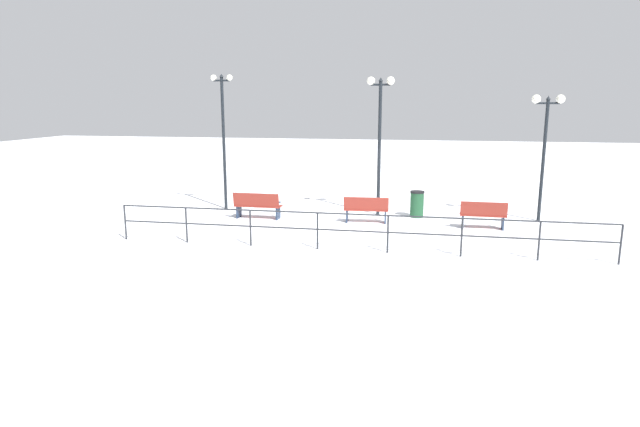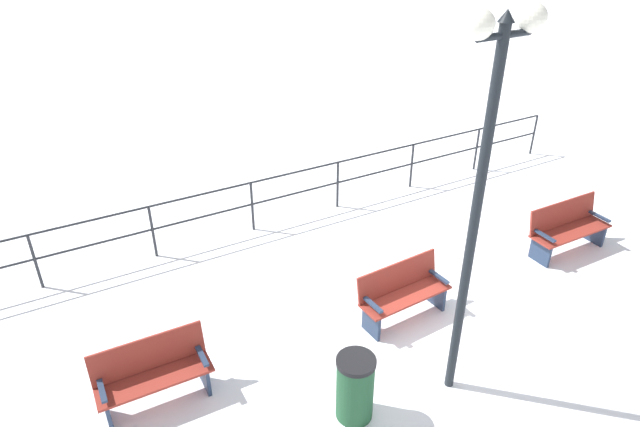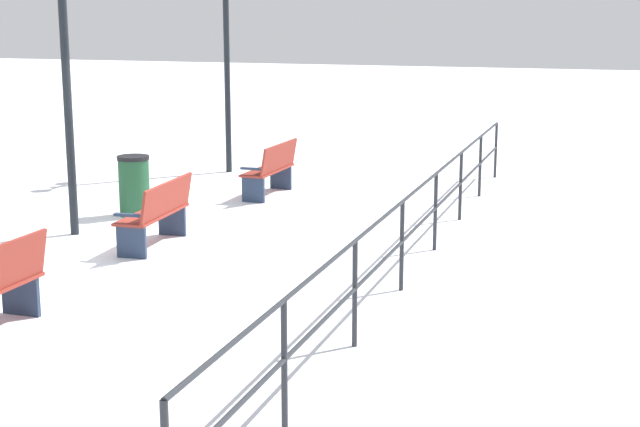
{
  "view_description": "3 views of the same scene",
  "coord_description": "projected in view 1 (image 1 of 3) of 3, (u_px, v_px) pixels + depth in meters",
  "views": [
    {
      "loc": [
        -17.76,
        -1.83,
        4.03
      ],
      "look_at": [
        -2.77,
        1.03,
        0.85
      ],
      "focal_mm": 30.49,
      "sensor_mm": 36.0,
      "label": 1
    },
    {
      "loc": [
        5.35,
        -4.43,
        5.68
      ],
      "look_at": [
        -1.76,
        -0.43,
        1.07
      ],
      "focal_mm": 31.15,
      "sensor_mm": 36.0,
      "label": 2
    },
    {
      "loc": [
        -5.84,
        11.17,
        3.15
      ],
      "look_at": [
        -2.26,
        0.13,
        0.64
      ],
      "focal_mm": 53.77,
      "sensor_mm": 36.0,
      "label": 3
    }
  ],
  "objects": [
    {
      "name": "lamppost_far",
      "position": [
        223.0,
        124.0,
        20.05
      ],
      "size": [
        0.22,
        0.83,
        4.99
      ],
      "color": "black",
      "rests_on": "ground"
    },
    {
      "name": "lamppost_near",
      "position": [
        546.0,
        129.0,
        17.99
      ],
      "size": [
        0.3,
        1.05,
        4.23
      ],
      "color": "black",
      "rests_on": "ground"
    },
    {
      "name": "lamppost_middle",
      "position": [
        380.0,
        118.0,
        18.94
      ],
      "size": [
        0.29,
        0.97,
        4.85
      ],
      "color": "black",
      "rests_on": "ground"
    },
    {
      "name": "bench_second",
      "position": [
        366.0,
        209.0,
        18.19
      ],
      "size": [
        0.58,
        1.51,
        0.9
      ],
      "rotation": [
        0.0,
        0.0,
        0.05
      ],
      "color": "maroon",
      "rests_on": "ground"
    },
    {
      "name": "trash_bin",
      "position": [
        417.0,
        204.0,
        19.1
      ],
      "size": [
        0.49,
        0.49,
        0.93
      ],
      "color": "#1E4C2D",
      "rests_on": "ground"
    },
    {
      "name": "bench_third",
      "position": [
        257.0,
        205.0,
        18.82
      ],
      "size": [
        0.57,
        1.64,
        0.93
      ],
      "rotation": [
        0.0,
        0.0,
        -0.02
      ],
      "color": "maroon",
      "rests_on": "ground"
    },
    {
      "name": "ground_plane",
      "position": [
        366.0,
        223.0,
        18.24
      ],
      "size": [
        80.0,
        80.0,
        0.0
      ],
      "primitive_type": "plane",
      "color": "white",
      "rests_on": "ground"
    },
    {
      "name": "waterfront_railing",
      "position": [
        352.0,
        226.0,
        14.72
      ],
      "size": [
        0.05,
        13.54,
        1.05
      ],
      "color": "#26282D",
      "rests_on": "ground"
    },
    {
      "name": "bench_nearest",
      "position": [
        483.0,
        215.0,
        17.31
      ],
      "size": [
        0.52,
        1.45,
        0.91
      ],
      "rotation": [
        0.0,
        0.0,
        -0.02
      ],
      "color": "maroon",
      "rests_on": "ground"
    }
  ]
}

